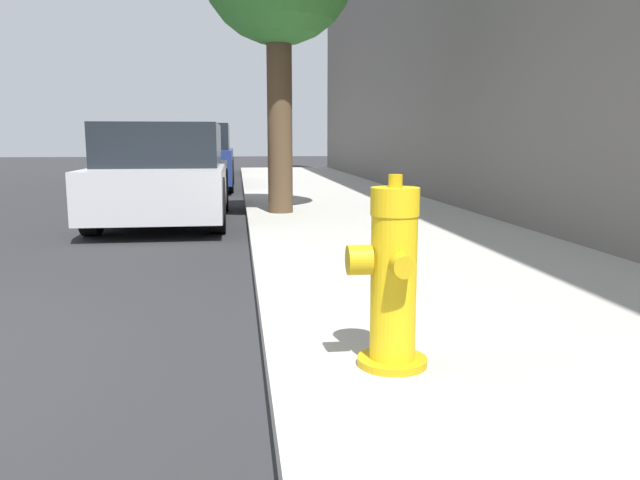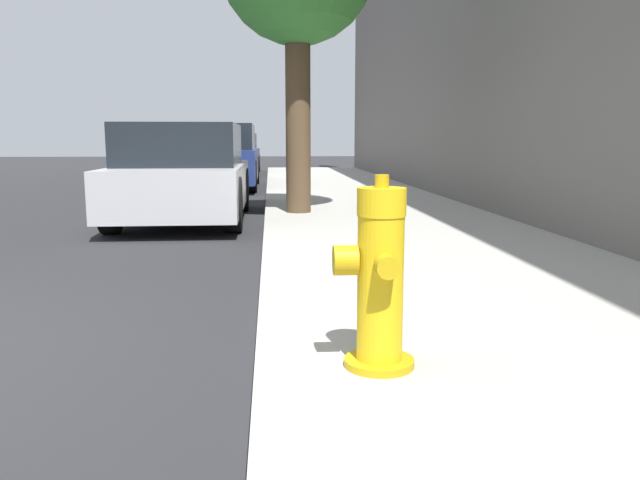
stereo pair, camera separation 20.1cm
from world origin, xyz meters
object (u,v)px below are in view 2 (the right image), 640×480
parked_car_near (184,175)px  parked_car_mid (221,158)px  fire_hydrant (379,280)px  parked_car_far (233,155)px

parked_car_near → parked_car_mid: size_ratio=0.88×
fire_hydrant → parked_car_far: (-1.70, 18.46, 0.12)m
parked_car_near → fire_hydrant: bearing=-74.8°
parked_car_mid → parked_car_far: 6.22m
parked_car_mid → parked_car_far: size_ratio=1.01×
parked_car_mid → parked_car_far: (-0.08, 6.22, -0.08)m
parked_car_near → parked_car_mid: 6.05m
parked_car_mid → parked_car_near: bearing=-90.5°
parked_car_far → parked_car_mid: bearing=-89.3°
parked_car_near → parked_car_far: parked_car_near is taller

